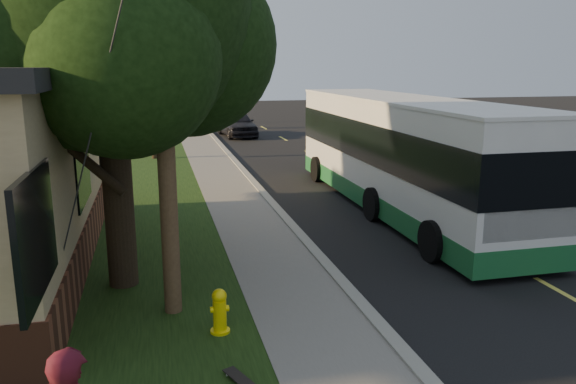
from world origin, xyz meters
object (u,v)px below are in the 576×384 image
(skateboard_main, at_px, (241,380))
(distant_car, at_px, (237,124))
(bare_tree_near, at_px, (152,113))
(leafy_tree, at_px, (108,15))
(utility_pole, at_px, (160,42))
(fire_hydrant, at_px, (220,311))
(transit_bus, at_px, (402,151))
(bare_tree_far, at_px, (159,100))
(traffic_signal, at_px, (206,80))

(skateboard_main, xyz_separation_m, distant_car, (4.00, 27.38, 0.66))
(bare_tree_near, relative_size, skateboard_main, 5.87)
(leafy_tree, xyz_separation_m, distant_car, (5.67, 23.16, -4.39))
(utility_pole, distance_m, bare_tree_near, 17.19)
(utility_pole, bearing_deg, fire_hydrant, -54.62)
(fire_hydrant, distance_m, distant_car, 26.14)
(fire_hydrant, distance_m, transit_bus, 9.46)
(fire_hydrant, bearing_deg, transit_bus, 47.72)
(leafy_tree, bearing_deg, transit_bus, 28.53)
(skateboard_main, bearing_deg, leafy_tree, 111.61)
(skateboard_main, bearing_deg, utility_pole, 107.45)
(fire_hydrant, distance_m, utility_pole, 4.37)
(bare_tree_far, distance_m, distant_car, 6.27)
(traffic_signal, xyz_separation_m, transit_bus, (3.20, -27.07, -1.38))
(leafy_tree, bearing_deg, bare_tree_far, 87.55)
(bare_tree_far, bearing_deg, utility_pole, -90.60)
(utility_pole, bearing_deg, bare_tree_far, 89.40)
(bare_tree_far, relative_size, distant_car, 0.88)
(utility_pole, relative_size, leafy_tree, 1.16)
(transit_bus, distance_m, distant_car, 19.04)
(leafy_tree, relative_size, distant_car, 1.71)
(traffic_signal, distance_m, transit_bus, 27.30)
(fire_hydrant, distance_m, skateboard_main, 1.60)
(skateboard_main, bearing_deg, distant_car, 81.69)
(transit_bus, distance_m, skateboard_main, 10.65)
(leafy_tree, xyz_separation_m, traffic_signal, (4.67, 31.35, -2.00))
(bare_tree_far, bearing_deg, skateboard_main, -89.09)
(utility_pole, distance_m, distant_car, 25.57)
(transit_bus, height_order, skateboard_main, transit_bus)
(bare_tree_near, bearing_deg, bare_tree_far, 87.61)
(utility_pole, height_order, traffic_signal, utility_pole)
(bare_tree_far, height_order, skateboard_main, bare_tree_far)
(utility_pole, xyz_separation_m, skateboard_main, (0.81, -2.56, -4.51))
(leafy_tree, relative_size, bare_tree_far, 1.94)
(leafy_tree, bearing_deg, bare_tree_near, 87.50)
(fire_hydrant, bearing_deg, leafy_tree, 120.67)
(bare_tree_near, relative_size, bare_tree_far, 1.07)
(bare_tree_near, xyz_separation_m, bare_tree_far, (0.50, 12.00, -0.15))
(traffic_signal, bearing_deg, utility_pole, -96.58)
(fire_hydrant, xyz_separation_m, utility_pole, (-0.71, 0.99, 4.20))
(bare_tree_near, bearing_deg, skateboard_main, -87.07)
(bare_tree_far, xyz_separation_m, transit_bus, (6.70, -23.07, -0.22))
(traffic_signal, xyz_separation_m, skateboard_main, (-3.00, -35.57, -3.04))
(utility_pole, xyz_separation_m, transit_bus, (7.00, 5.93, -2.85))
(transit_bus, bearing_deg, bare_tree_far, 106.19)
(skateboard_main, bearing_deg, bare_tree_far, 90.91)
(utility_pole, distance_m, skateboard_main, 5.25)
(bare_tree_near, bearing_deg, utility_pole, -89.34)
(leafy_tree, height_order, bare_tree_far, leafy_tree)
(traffic_signal, bearing_deg, distant_car, -83.04)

